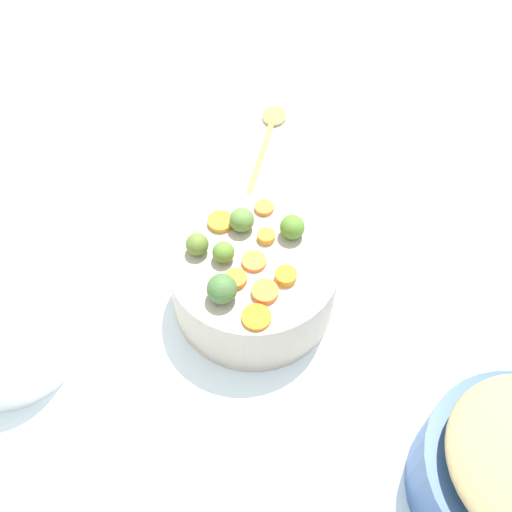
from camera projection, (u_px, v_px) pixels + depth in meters
name	position (u px, v px, depth m)	size (l,w,h in m)	color
tabletop	(247.00, 310.00, 0.88)	(2.40, 2.40, 0.02)	white
serving_bowl_carrots	(256.00, 282.00, 0.83)	(0.24, 0.24, 0.11)	#B8A795
carrot_slice_0	(221.00, 222.00, 0.82)	(0.04, 0.04, 0.01)	orange
carrot_slice_1	(265.00, 292.00, 0.75)	(0.04, 0.04, 0.01)	orange
carrot_slice_2	(286.00, 276.00, 0.76)	(0.03, 0.03, 0.01)	orange
carrot_slice_3	(264.00, 208.00, 0.84)	(0.03, 0.03, 0.01)	orange
carrot_slice_4	(254.00, 261.00, 0.78)	(0.03, 0.03, 0.01)	orange
carrot_slice_5	(266.00, 237.00, 0.80)	(0.03, 0.03, 0.01)	orange
carrot_slice_6	(236.00, 279.00, 0.76)	(0.03, 0.03, 0.01)	orange
carrot_slice_7	(256.00, 317.00, 0.73)	(0.04, 0.04, 0.01)	orange
brussels_sprout_0	(222.00, 289.00, 0.73)	(0.04, 0.04, 0.04)	#466C36
brussels_sprout_1	(197.00, 244.00, 0.78)	(0.03, 0.03, 0.03)	olive
brussels_sprout_2	(223.00, 252.00, 0.78)	(0.03, 0.03, 0.03)	#5A7E2C
brussels_sprout_3	(242.00, 220.00, 0.81)	(0.04, 0.04, 0.04)	#5C823A
brussels_sprout_4	(292.00, 227.00, 0.80)	(0.04, 0.04, 0.04)	#54812A
wooden_spoon	(268.00, 136.00, 1.09)	(0.30, 0.17, 0.01)	#B98D48
casserole_dish	(4.00, 332.00, 0.79)	(0.20, 0.20, 0.09)	white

